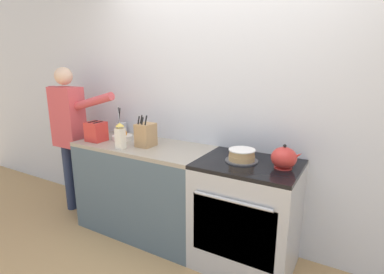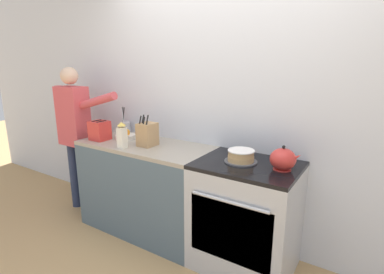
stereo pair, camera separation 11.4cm
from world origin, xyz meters
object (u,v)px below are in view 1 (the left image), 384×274
object	(u,v)px
fruit_bowl	(122,136)
milk_carton	(120,137)
stove_range	(246,215)
tea_kettle	(284,158)
toaster	(96,131)
person_baker	(70,129)
utensil_crock	(121,128)
knife_block	(146,135)
layer_cake	(242,156)

from	to	relation	value
fruit_bowl	milk_carton	world-z (taller)	milk_carton
stove_range	fruit_bowl	size ratio (longest dim) A/B	4.49
tea_kettle	toaster	bearing A→B (deg)	-175.65
person_baker	utensil_crock	bearing A→B (deg)	38.73
tea_kettle	stove_range	bearing A→B (deg)	-176.83
tea_kettle	milk_carton	distance (m)	1.41
stove_range	tea_kettle	world-z (taller)	tea_kettle
stove_range	fruit_bowl	distance (m)	1.43
stove_range	knife_block	distance (m)	1.13
stove_range	toaster	bearing A→B (deg)	-175.45
fruit_bowl	toaster	distance (m)	0.26
knife_block	fruit_bowl	world-z (taller)	knife_block
stove_range	layer_cake	size ratio (longest dim) A/B	3.50
fruit_bowl	toaster	xyz separation A→B (m)	(-0.19, -0.16, 0.06)
fruit_bowl	person_baker	size ratio (longest dim) A/B	0.12
utensil_crock	toaster	distance (m)	0.34
fruit_bowl	stove_range	bearing A→B (deg)	-1.72
layer_cake	fruit_bowl	bearing A→B (deg)	178.53
layer_cake	knife_block	size ratio (longest dim) A/B	0.85
layer_cake	fruit_bowl	distance (m)	1.28
knife_block	person_baker	world-z (taller)	person_baker
knife_block	toaster	world-z (taller)	knife_block
utensil_crock	milk_carton	xyz separation A→B (m)	(0.39, -0.43, 0.05)
toaster	knife_block	bearing A→B (deg)	9.92
knife_block	toaster	bearing A→B (deg)	-170.08
stove_range	milk_carton	xyz separation A→B (m)	(-1.13, -0.21, 0.56)
utensil_crock	layer_cake	bearing A→B (deg)	-8.19
layer_cake	fruit_bowl	size ratio (longest dim) A/B	1.28
knife_block	person_baker	bearing A→B (deg)	-177.24
knife_block	milk_carton	size ratio (longest dim) A/B	1.25
person_baker	tea_kettle	bearing A→B (deg)	9.17
milk_carton	person_baker	bearing A→B (deg)	171.03
toaster	person_baker	bearing A→B (deg)	174.18
stove_range	knife_block	bearing A→B (deg)	-178.44
fruit_bowl	milk_carton	bearing A→B (deg)	-49.66
fruit_bowl	utensil_crock	bearing A→B (deg)	135.07
stove_range	knife_block	xyz separation A→B (m)	(-0.99, -0.03, 0.56)
stove_range	layer_cake	bearing A→B (deg)	173.12
milk_carton	stove_range	bearing A→B (deg)	10.61
stove_range	utensil_crock	bearing A→B (deg)	171.87
stove_range	tea_kettle	bearing A→B (deg)	3.17
toaster	milk_carton	bearing A→B (deg)	-12.48
layer_cake	person_baker	xyz separation A→B (m)	(-1.93, -0.08, 0.02)
stove_range	tea_kettle	distance (m)	0.59
toaster	stove_range	bearing A→B (deg)	4.55
stove_range	fruit_bowl	world-z (taller)	fruit_bowl
tea_kettle	person_baker	size ratio (longest dim) A/B	0.14
toaster	fruit_bowl	bearing A→B (deg)	40.52
toaster	milk_carton	world-z (taller)	milk_carton
tea_kettle	fruit_bowl	distance (m)	1.60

